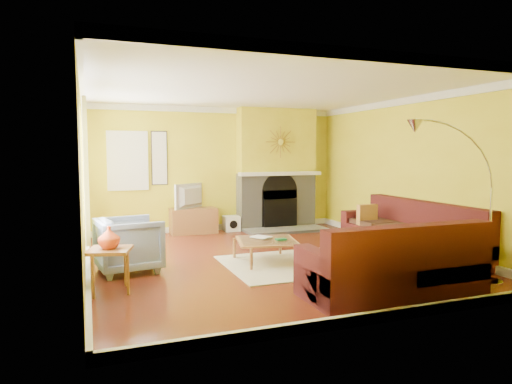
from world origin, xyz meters
name	(u,v)px	position (x,y,z in m)	size (l,w,h in m)	color
floor	(267,259)	(0.00, 0.00, -0.01)	(5.50, 6.00, 0.02)	maroon
ceiling	(267,89)	(0.00, 0.00, 2.71)	(5.50, 6.00, 0.02)	white
wall_back	(216,169)	(0.00, 3.01, 1.35)	(5.50, 0.02, 2.70)	yellow
wall_front	(381,191)	(0.00, -3.01, 1.35)	(5.50, 0.02, 2.70)	yellow
wall_left	(82,179)	(-2.76, 0.00, 1.35)	(0.02, 6.00, 2.70)	yellow
wall_right	(409,173)	(2.76, 0.00, 1.35)	(0.02, 6.00, 2.70)	yellow
baseboard	(267,255)	(0.00, 0.00, 0.06)	(5.50, 6.00, 0.12)	white
crown_molding	(267,94)	(0.00, 0.00, 2.64)	(5.50, 6.00, 0.12)	white
window_left_near	(85,166)	(-2.72, 1.30, 1.50)	(0.06, 1.22, 1.72)	white
window_left_far	(85,170)	(-2.72, -0.60, 1.50)	(0.06, 1.22, 1.72)	white
window_back	(128,161)	(-1.90, 2.96, 1.55)	(0.82, 0.06, 1.22)	white
wall_art	(159,158)	(-1.25, 2.97, 1.60)	(0.34, 0.04, 1.14)	white
fireplace	(276,169)	(1.35, 2.80, 1.35)	(1.80, 0.40, 2.70)	gray
mantel	(281,174)	(1.35, 2.56, 1.25)	(1.92, 0.22, 0.08)	white
hearth	(286,230)	(1.35, 2.25, 0.03)	(1.80, 0.70, 0.06)	gray
sunburst	(280,142)	(1.35, 2.57, 1.95)	(0.70, 0.04, 0.70)	olive
rug	(303,263)	(0.42, -0.48, 0.01)	(2.40, 1.80, 0.02)	beige
sectional_sofa	(363,237)	(1.19, -0.95, 0.45)	(3.12, 3.50, 0.90)	#4F191A
coffee_table	(267,251)	(-0.08, -0.20, 0.18)	(0.91, 0.91, 0.36)	white
media_console	(193,221)	(-0.59, 2.72, 0.27)	(0.98, 0.44, 0.54)	#9B6638
tv	(193,196)	(-0.59, 2.72, 0.80)	(0.91, 0.12, 0.53)	black
subwoofer	(231,223)	(0.25, 2.73, 0.16)	(0.33, 0.33, 0.33)	white
armchair	(129,245)	(-2.16, -0.04, 0.40)	(0.85, 0.87, 0.79)	gray
side_table	(110,270)	(-2.46, -0.96, 0.27)	(0.50, 0.50, 0.55)	#9B6638
vase	(109,237)	(-2.46, -0.96, 0.68)	(0.27, 0.27, 0.28)	#E14B1F
book	(257,238)	(-0.21, -0.11, 0.37)	(0.22, 0.30, 0.03)	white
arc_lamp	(457,207)	(1.61, -2.34, 1.05)	(1.34, 0.36, 2.10)	silver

